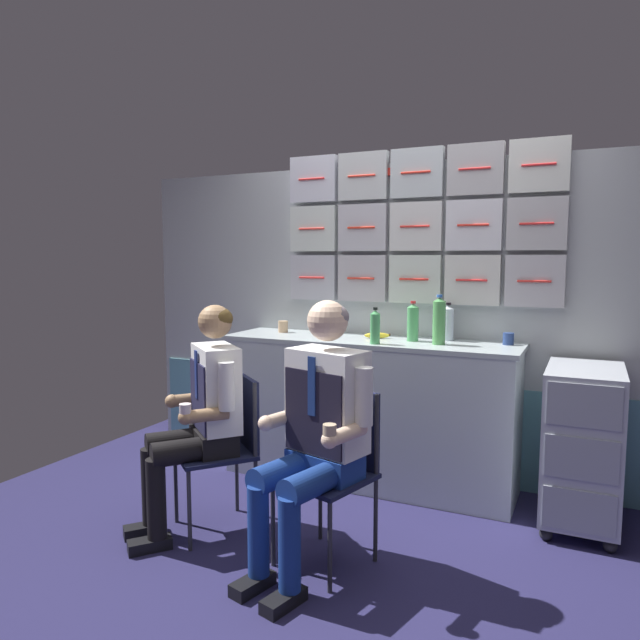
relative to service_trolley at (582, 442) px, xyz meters
The scene contains 15 objects.
ground 1.58m from the service_trolley, 139.59° to the right, with size 4.80×4.80×0.04m, color #242149.
galley_bulkhead 1.37m from the service_trolley, 160.72° to the left, with size 4.20×0.14×2.23m.
galley_counter 1.33m from the service_trolley, behind, with size 1.98×0.53×0.97m.
service_trolley is the anchor object (origin of this frame).
folding_chair_left 1.97m from the service_trolley, 154.57° to the right, with size 0.56×0.56×0.85m.
crew_member_left 2.13m from the service_trolley, 152.75° to the right, with size 0.62×0.66×1.26m.
folding_chair_right 1.43m from the service_trolley, 140.95° to the right, with size 0.49×0.49×0.85m.
crew_member_right 1.58m from the service_trolley, 137.55° to the right, with size 0.54×0.70×1.31m.
water_bottle_clear 1.35m from the service_trolley, behind, with size 0.06×0.06×0.23m.
water_bottle_tall 1.06m from the service_trolley, behind, with size 0.08×0.08×0.31m.
water_bottle_blue_cap 1.21m from the service_trolley, behind, with size 0.07×0.07×0.26m.
water_bottle_short 1.07m from the service_trolley, 161.03° to the left, with size 0.07×0.07×0.25m.
espresso_cup_small 0.74m from the service_trolley, 150.57° to the left, with size 0.07×0.07×0.07m.
paper_cup_blue 2.09m from the service_trolley, behind, with size 0.07×0.07×0.08m.
snack_banana 1.39m from the service_trolley, behind, with size 0.17×0.10×0.04m.
Camera 1 is at (1.15, -2.52, 1.52)m, focal length 32.73 mm.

